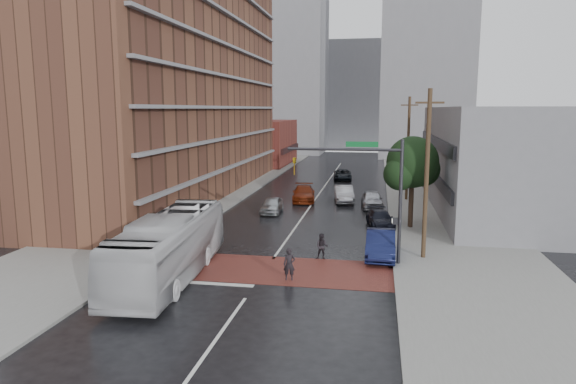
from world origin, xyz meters
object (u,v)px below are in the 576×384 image
at_px(car_parked_far, 372,199).
at_px(car_travel_b, 344,194).
at_px(transit_bus, 170,247).
at_px(pedestrian_a, 289,264).
at_px(car_parked_near, 381,244).
at_px(car_travel_c, 304,193).
at_px(car_parked_mid, 380,219).
at_px(suv_travel, 343,175).
at_px(car_travel_a, 272,205).
at_px(pedestrian_b, 322,247).

bearing_deg(car_parked_far, car_travel_b, 134.12).
bearing_deg(transit_bus, pedestrian_a, 2.69).
bearing_deg(transit_bus, car_parked_near, 24.04).
height_order(car_travel_c, car_parked_mid, car_travel_c).
height_order(transit_bus, car_parked_mid, transit_bus).
bearing_deg(suv_travel, car_parked_near, -86.74).
xyz_separation_m(suv_travel, car_parked_far, (3.89, -17.92, 0.13)).
bearing_deg(transit_bus, car_travel_a, 80.38).
bearing_deg(car_travel_c, car_travel_b, -5.38).
bearing_deg(suv_travel, car_travel_c, -104.23).
distance_m(pedestrian_a, car_travel_c, 23.28).
bearing_deg(car_travel_b, car_parked_far, -49.91).
relative_size(pedestrian_a, car_travel_b, 0.36).
distance_m(car_travel_c, car_parked_mid, 12.24).
relative_size(pedestrian_b, car_travel_a, 0.39).
bearing_deg(pedestrian_b, car_travel_a, 114.12).
xyz_separation_m(suv_travel, car_parked_near, (4.63, -33.71, 0.15)).
distance_m(pedestrian_a, car_travel_a, 17.64).
bearing_deg(pedestrian_a, car_travel_c, 89.00).
height_order(car_travel_a, car_parked_mid, car_travel_a).
bearing_deg(car_parked_mid, transit_bus, -137.96).
bearing_deg(car_travel_a, car_parked_mid, -23.62).
relative_size(suv_travel, car_parked_mid, 1.10).
xyz_separation_m(transit_bus, pedestrian_a, (6.25, 0.73, -0.86)).
xyz_separation_m(car_parked_near, car_parked_far, (-0.74, 15.79, -0.03)).
xyz_separation_m(pedestrian_a, car_travel_c, (-2.60, 23.14, -0.10)).
bearing_deg(transit_bus, car_travel_b, 68.66).
height_order(car_parked_near, car_parked_far, car_parked_near).
distance_m(transit_bus, car_parked_near, 12.42).
height_order(transit_bus, car_travel_b, transit_bus).
relative_size(suv_travel, car_parked_far, 1.03).
distance_m(car_travel_b, car_parked_near, 18.49).
relative_size(suv_travel, car_parked_near, 0.96).
bearing_deg(pedestrian_b, car_parked_mid, 69.97).
relative_size(car_travel_c, car_parked_mid, 1.21).
xyz_separation_m(pedestrian_a, suv_travel, (0.07, 38.79, -0.19)).
xyz_separation_m(car_travel_b, suv_travel, (-1.21, 15.53, -0.13)).
bearing_deg(car_parked_near, car_travel_c, 112.62).
bearing_deg(suv_travel, transit_bus, -103.63).
bearing_deg(car_travel_c, car_parked_near, -75.14).
distance_m(pedestrian_a, suv_travel, 38.79).
distance_m(pedestrian_a, car_parked_mid, 14.11).
distance_m(car_parked_mid, car_parked_far, 7.61).
height_order(car_travel_a, car_travel_c, car_travel_c).
height_order(transit_bus, car_travel_a, transit_bus).
relative_size(car_parked_near, car_parked_mid, 1.14).
height_order(pedestrian_b, car_parked_mid, pedestrian_b).
height_order(car_travel_b, suv_travel, car_travel_b).
relative_size(car_travel_a, car_parked_near, 0.82).
bearing_deg(suv_travel, car_parked_far, -82.29).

